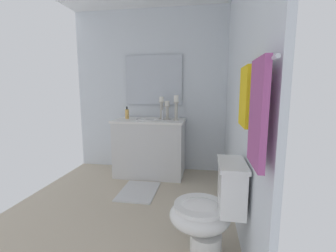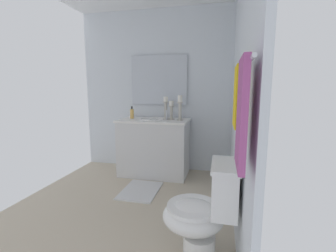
{
  "view_description": "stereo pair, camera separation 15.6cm",
  "coord_description": "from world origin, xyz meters",
  "px_view_note": "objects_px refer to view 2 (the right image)",
  "views": [
    {
      "loc": [
        2.3,
        0.86,
        1.26
      ],
      "look_at": [
        -0.07,
        0.47,
        0.88
      ],
      "focal_mm": 24.72,
      "sensor_mm": 36.0,
      "label": 1
    },
    {
      "loc": [
        2.27,
        1.01,
        1.26
      ],
      "look_at": [
        -0.07,
        0.47,
        0.88
      ],
      "focal_mm": 24.72,
      "sensor_mm": 36.0,
      "label": 2
    }
  ],
  "objects_px": {
    "bath_mat": "(140,190)",
    "vanity_cabinet": "(154,147)",
    "towel_bar": "(244,66)",
    "candle_holder_tall": "(180,107)",
    "towel_center": "(242,114)",
    "towel_near_vanity": "(237,97)",
    "toilet": "(202,212)",
    "candle_holder_short": "(171,110)",
    "soap_bottle": "(132,113)",
    "candle_holder_mid": "(166,107)",
    "sink_basin": "(154,122)",
    "mirror": "(159,80)"
  },
  "relations": [
    {
      "from": "bath_mat",
      "to": "vanity_cabinet",
      "type": "bearing_deg",
      "value": -180.0
    },
    {
      "from": "candle_holder_short",
      "to": "towel_bar",
      "type": "height_order",
      "value": "towel_bar"
    },
    {
      "from": "mirror",
      "to": "candle_holder_mid",
      "type": "relative_size",
      "value": 2.68
    },
    {
      "from": "candle_holder_mid",
      "to": "sink_basin",
      "type": "bearing_deg",
      "value": -73.9
    },
    {
      "from": "soap_bottle",
      "to": "towel_center",
      "type": "height_order",
      "value": "towel_center"
    },
    {
      "from": "candle_holder_mid",
      "to": "towel_near_vanity",
      "type": "bearing_deg",
      "value": 26.95
    },
    {
      "from": "mirror",
      "to": "candle_holder_tall",
      "type": "xyz_separation_m",
      "value": [
        0.31,
        0.39,
        -0.38
      ]
    },
    {
      "from": "candle_holder_mid",
      "to": "soap_bottle",
      "type": "height_order",
      "value": "candle_holder_mid"
    },
    {
      "from": "candle_holder_tall",
      "to": "candle_holder_mid",
      "type": "xyz_separation_m",
      "value": [
        -0.08,
        -0.22,
        -0.02
      ]
    },
    {
      "from": "towel_bar",
      "to": "candle_holder_tall",
      "type": "bearing_deg",
      "value": -160.0
    },
    {
      "from": "sink_basin",
      "to": "towel_bar",
      "type": "bearing_deg",
      "value": 29.45
    },
    {
      "from": "towel_center",
      "to": "towel_bar",
      "type": "bearing_deg",
      "value": 174.83
    },
    {
      "from": "mirror",
      "to": "toilet",
      "type": "distance_m",
      "value": 2.32
    },
    {
      "from": "vanity_cabinet",
      "to": "bath_mat",
      "type": "xyz_separation_m",
      "value": [
        0.62,
        0.0,
        -0.41
      ]
    },
    {
      "from": "vanity_cabinet",
      "to": "soap_bottle",
      "type": "height_order",
      "value": "soap_bottle"
    },
    {
      "from": "candle_holder_tall",
      "to": "toilet",
      "type": "bearing_deg",
      "value": 15.87
    },
    {
      "from": "mirror",
      "to": "toilet",
      "type": "bearing_deg",
      "value": 23.9
    },
    {
      "from": "soap_bottle",
      "to": "towel_near_vanity",
      "type": "height_order",
      "value": "towel_near_vanity"
    },
    {
      "from": "toilet",
      "to": "towel_bar",
      "type": "height_order",
      "value": "towel_bar"
    },
    {
      "from": "vanity_cabinet",
      "to": "mirror",
      "type": "distance_m",
      "value": 1.02
    },
    {
      "from": "vanity_cabinet",
      "to": "towel_near_vanity",
      "type": "distance_m",
      "value": 2.13
    },
    {
      "from": "sink_basin",
      "to": "soap_bottle",
      "type": "xyz_separation_m",
      "value": [
        -0.03,
        -0.35,
        0.11
      ]
    },
    {
      "from": "towel_bar",
      "to": "towel_center",
      "type": "bearing_deg",
      "value": -5.17
    },
    {
      "from": "mirror",
      "to": "towel_center",
      "type": "xyz_separation_m",
      "value": [
        2.36,
        1.04,
        -0.26
      ]
    },
    {
      "from": "candle_holder_tall",
      "to": "soap_bottle",
      "type": "relative_size",
      "value": 1.95
    },
    {
      "from": "towel_center",
      "to": "towel_near_vanity",
      "type": "bearing_deg",
      "value": 180.0
    },
    {
      "from": "vanity_cabinet",
      "to": "towel_near_vanity",
      "type": "height_order",
      "value": "towel_near_vanity"
    },
    {
      "from": "sink_basin",
      "to": "vanity_cabinet",
      "type": "bearing_deg",
      "value": -90.0
    },
    {
      "from": "toilet",
      "to": "towel_center",
      "type": "distance_m",
      "value": 0.93
    },
    {
      "from": "towel_near_vanity",
      "to": "soap_bottle",
      "type": "bearing_deg",
      "value": -140.82
    },
    {
      "from": "candle_holder_mid",
      "to": "towel_bar",
      "type": "relative_size",
      "value": 0.41
    },
    {
      "from": "towel_near_vanity",
      "to": "towel_center",
      "type": "relative_size",
      "value": 0.74
    },
    {
      "from": "candle_holder_tall",
      "to": "candle_holder_short",
      "type": "height_order",
      "value": "candle_holder_tall"
    },
    {
      "from": "towel_bar",
      "to": "bath_mat",
      "type": "bearing_deg",
      "value": -139.75
    },
    {
      "from": "candle_holder_mid",
      "to": "candle_holder_tall",
      "type": "bearing_deg",
      "value": 70.24
    },
    {
      "from": "soap_bottle",
      "to": "mirror",
      "type": "bearing_deg",
      "value": 124.89
    },
    {
      "from": "candle_holder_short",
      "to": "soap_bottle",
      "type": "height_order",
      "value": "candle_holder_short"
    },
    {
      "from": "towel_center",
      "to": "bath_mat",
      "type": "bearing_deg",
      "value": -144.31
    },
    {
      "from": "candle_holder_short",
      "to": "vanity_cabinet",
      "type": "bearing_deg",
      "value": -85.0
    },
    {
      "from": "soap_bottle",
      "to": "towel_near_vanity",
      "type": "distance_m",
      "value": 2.23
    },
    {
      "from": "candle_holder_mid",
      "to": "towel_center",
      "type": "relative_size",
      "value": 0.63
    },
    {
      "from": "candle_holder_mid",
      "to": "towel_bar",
      "type": "distance_m",
      "value": 2.16
    },
    {
      "from": "toilet",
      "to": "towel_center",
      "type": "height_order",
      "value": "towel_center"
    },
    {
      "from": "soap_bottle",
      "to": "bath_mat",
      "type": "distance_m",
      "value": 1.17
    },
    {
      "from": "sink_basin",
      "to": "towel_center",
      "type": "bearing_deg",
      "value": 26.65
    },
    {
      "from": "sink_basin",
      "to": "candle_holder_tall",
      "type": "height_order",
      "value": "candle_holder_tall"
    },
    {
      "from": "toilet",
      "to": "towel_near_vanity",
      "type": "distance_m",
      "value": 0.87
    },
    {
      "from": "candle_holder_short",
      "to": "toilet",
      "type": "distance_m",
      "value": 1.84
    },
    {
      "from": "candle_holder_tall",
      "to": "candle_holder_short",
      "type": "bearing_deg",
      "value": -112.1
    },
    {
      "from": "candle_holder_short",
      "to": "towel_near_vanity",
      "type": "relative_size",
      "value": 0.7
    }
  ]
}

